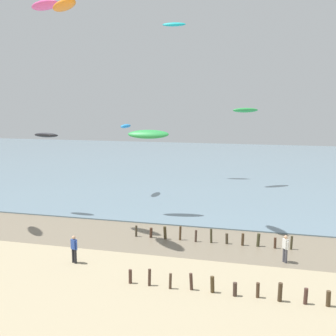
{
  "coord_description": "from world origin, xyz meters",
  "views": [
    {
      "loc": [
        7.47,
        -6.63,
        9.55
      ],
      "look_at": [
        2.74,
        11.06,
        6.76
      ],
      "focal_mm": 44.85,
      "sensor_mm": 36.0,
      "label": 1
    }
  ],
  "objects_px": {
    "person_by_waterline": "(74,248)",
    "kite_aloft_4": "(46,135)",
    "person_nearest_camera": "(285,248)",
    "kite_aloft_7": "(174,24)",
    "kite_aloft_9": "(148,134)",
    "kite_aloft_12": "(45,5)",
    "kite_aloft_5": "(245,110)",
    "kite_aloft_3": "(64,5)",
    "kite_aloft_11": "(126,126)"
  },
  "relations": [
    {
      "from": "person_nearest_camera",
      "to": "kite_aloft_9",
      "type": "bearing_deg",
      "value": 143.58
    },
    {
      "from": "kite_aloft_5",
      "to": "kite_aloft_9",
      "type": "relative_size",
      "value": 0.92
    },
    {
      "from": "kite_aloft_3",
      "to": "kite_aloft_9",
      "type": "relative_size",
      "value": 0.96
    },
    {
      "from": "kite_aloft_3",
      "to": "kite_aloft_12",
      "type": "distance_m",
      "value": 3.69
    },
    {
      "from": "kite_aloft_7",
      "to": "kite_aloft_9",
      "type": "height_order",
      "value": "kite_aloft_7"
    },
    {
      "from": "kite_aloft_4",
      "to": "kite_aloft_11",
      "type": "distance_m",
      "value": 9.95
    },
    {
      "from": "kite_aloft_3",
      "to": "kite_aloft_9",
      "type": "bearing_deg",
      "value": 110.98
    },
    {
      "from": "person_by_waterline",
      "to": "kite_aloft_4",
      "type": "height_order",
      "value": "kite_aloft_4"
    },
    {
      "from": "person_nearest_camera",
      "to": "kite_aloft_12",
      "type": "height_order",
      "value": "kite_aloft_12"
    },
    {
      "from": "person_nearest_camera",
      "to": "person_by_waterline",
      "type": "distance_m",
      "value": 12.81
    },
    {
      "from": "kite_aloft_9",
      "to": "kite_aloft_12",
      "type": "bearing_deg",
      "value": 35.93
    },
    {
      "from": "person_by_waterline",
      "to": "kite_aloft_11",
      "type": "xyz_separation_m",
      "value": [
        -3.77,
        19.06,
        6.38
      ]
    },
    {
      "from": "person_by_waterline",
      "to": "kite_aloft_3",
      "type": "xyz_separation_m",
      "value": [
        -2.15,
        3.81,
        14.99
      ]
    },
    {
      "from": "kite_aloft_9",
      "to": "person_by_waterline",
      "type": "bearing_deg",
      "value": 77.58
    },
    {
      "from": "person_nearest_camera",
      "to": "kite_aloft_7",
      "type": "distance_m",
      "value": 35.26
    },
    {
      "from": "kite_aloft_5",
      "to": "kite_aloft_12",
      "type": "distance_m",
      "value": 25.63
    },
    {
      "from": "kite_aloft_12",
      "to": "person_by_waterline",
      "type": "bearing_deg",
      "value": 154.33
    },
    {
      "from": "person_by_waterline",
      "to": "kite_aloft_9",
      "type": "relative_size",
      "value": 0.49
    },
    {
      "from": "kite_aloft_3",
      "to": "kite_aloft_11",
      "type": "xyz_separation_m",
      "value": [
        -1.62,
        15.25,
        -8.62
      ]
    },
    {
      "from": "kite_aloft_3",
      "to": "kite_aloft_11",
      "type": "relative_size",
      "value": 1.34
    },
    {
      "from": "kite_aloft_3",
      "to": "kite_aloft_5",
      "type": "distance_m",
      "value": 26.18
    },
    {
      "from": "kite_aloft_4",
      "to": "person_by_waterline",
      "type": "bearing_deg",
      "value": -47.41
    },
    {
      "from": "person_by_waterline",
      "to": "kite_aloft_5",
      "type": "bearing_deg",
      "value": 73.75
    },
    {
      "from": "kite_aloft_3",
      "to": "person_nearest_camera",
      "type": "bearing_deg",
      "value": 41.06
    },
    {
      "from": "person_nearest_camera",
      "to": "kite_aloft_5",
      "type": "xyz_separation_m",
      "value": [
        -4.5,
        23.57,
        7.95
      ]
    },
    {
      "from": "kite_aloft_4",
      "to": "kite_aloft_7",
      "type": "xyz_separation_m",
      "value": [
        6.13,
        20.3,
        12.36
      ]
    },
    {
      "from": "person_by_waterline",
      "to": "kite_aloft_12",
      "type": "bearing_deg",
      "value": 128.84
    },
    {
      "from": "kite_aloft_7",
      "to": "kite_aloft_11",
      "type": "bearing_deg",
      "value": -110.16
    },
    {
      "from": "kite_aloft_5",
      "to": "kite_aloft_12",
      "type": "height_order",
      "value": "kite_aloft_12"
    },
    {
      "from": "person_nearest_camera",
      "to": "kite_aloft_9",
      "type": "xyz_separation_m",
      "value": [
        -11.34,
        8.37,
        6.12
      ]
    },
    {
      "from": "kite_aloft_5",
      "to": "kite_aloft_4",
      "type": "bearing_deg",
      "value": -167.92
    },
    {
      "from": "kite_aloft_4",
      "to": "kite_aloft_5",
      "type": "relative_size",
      "value": 0.72
    },
    {
      "from": "person_by_waterline",
      "to": "kite_aloft_12",
      "type": "height_order",
      "value": "kite_aloft_12"
    },
    {
      "from": "person_nearest_camera",
      "to": "kite_aloft_5",
      "type": "relative_size",
      "value": 0.53
    },
    {
      "from": "kite_aloft_5",
      "to": "kite_aloft_11",
      "type": "bearing_deg",
      "value": 178.24
    },
    {
      "from": "person_nearest_camera",
      "to": "kite_aloft_5",
      "type": "height_order",
      "value": "kite_aloft_5"
    },
    {
      "from": "kite_aloft_7",
      "to": "kite_aloft_9",
      "type": "bearing_deg",
      "value": -90.62
    },
    {
      "from": "kite_aloft_7",
      "to": "person_nearest_camera",
      "type": "bearing_deg",
      "value": -70.9
    },
    {
      "from": "kite_aloft_5",
      "to": "kite_aloft_12",
      "type": "relative_size",
      "value": 1.06
    },
    {
      "from": "person_by_waterline",
      "to": "kite_aloft_3",
      "type": "height_order",
      "value": "kite_aloft_3"
    },
    {
      "from": "kite_aloft_7",
      "to": "kite_aloft_12",
      "type": "height_order",
      "value": "kite_aloft_7"
    },
    {
      "from": "kite_aloft_4",
      "to": "kite_aloft_11",
      "type": "height_order",
      "value": "kite_aloft_11"
    },
    {
      "from": "person_nearest_camera",
      "to": "kite_aloft_7",
      "type": "height_order",
      "value": "kite_aloft_7"
    },
    {
      "from": "person_nearest_camera",
      "to": "kite_aloft_4",
      "type": "xyz_separation_m",
      "value": [
        -19.89,
        6.47,
        6.02
      ]
    },
    {
      "from": "kite_aloft_3",
      "to": "kite_aloft_4",
      "type": "relative_size",
      "value": 1.44
    },
    {
      "from": "kite_aloft_3",
      "to": "kite_aloft_4",
      "type": "bearing_deg",
      "value": 174.4
    },
    {
      "from": "kite_aloft_9",
      "to": "kite_aloft_12",
      "type": "distance_m",
      "value": 12.58
    },
    {
      "from": "person_nearest_camera",
      "to": "kite_aloft_7",
      "type": "xyz_separation_m",
      "value": [
        -13.75,
        26.77,
        18.37
      ]
    },
    {
      "from": "person_by_waterline",
      "to": "kite_aloft_4",
      "type": "xyz_separation_m",
      "value": [
        -7.53,
        9.85,
        6.02
      ]
    },
    {
      "from": "person_nearest_camera",
      "to": "person_by_waterline",
      "type": "bearing_deg",
      "value": -164.68
    }
  ]
}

